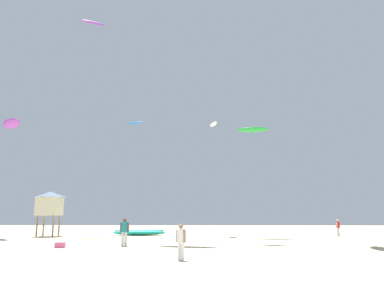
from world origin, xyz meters
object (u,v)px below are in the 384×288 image
Objects in this scene: kite_aloft_3 at (253,130)px; kite_aloft_1 at (213,124)px; kite_aloft_7 at (135,123)px; cooler_box at (60,245)px; person_foreground at (181,239)px; kite_aloft_6 at (93,23)px; person_left at (338,226)px; person_midground at (124,230)px; kite_aloft_4 at (11,124)px; kite_grounded_near at (139,232)px; lifeguard_tower at (50,203)px.

kite_aloft_1 is at bearing 137.55° from kite_aloft_3.
kite_aloft_3 is 1.04× the size of kite_aloft_7.
cooler_box is 0.19× the size of kite_aloft_3.
person_foreground is 33.31m from kite_aloft_6.
kite_aloft_1 is 0.83× the size of kite_aloft_6.
person_left is at bearing -6.17° from kite_aloft_6.
person_midground is 0.66× the size of kite_aloft_6.
kite_aloft_4 is (-22.80, -0.40, 0.62)m from kite_aloft_3.
kite_aloft_6 is at bearing 164.89° from kite_grounded_near.
kite_aloft_1 is (6.20, 13.36, 10.11)m from person_midground.
cooler_box is at bearing 108.52° from person_midground.
person_midground is at bearing 17.50° from cooler_box.
kite_aloft_4 is at bearing -164.99° from kite_grounded_near.
lifeguard_tower is 1.11× the size of kite_aloft_4.
lifeguard_tower is 20.40m from kite_aloft_3.
kite_aloft_7 is (-4.73, 28.92, 14.11)m from person_midground.
kite_aloft_4 is at bearing -140.50° from kite_aloft_6.
person_midground is at bearing -134.23° from kite_aloft_3.
lifeguard_tower is (-8.30, -1.69, 2.76)m from kite_grounded_near.
lifeguard_tower is at bearing -171.98° from kite_aloft_1.
cooler_box is 28.10m from kite_aloft_6.
lifeguard_tower is 13.89m from cooler_box.
kite_grounded_near is 13.10m from kite_aloft_1.
kite_aloft_1 is 0.61× the size of kite_aloft_4.
person_left reaches higher than kite_grounded_near.
person_foreground is at bearing -150.90° from person_midground.
lifeguard_tower is at bearing 45.88° from person_left.
lifeguard_tower is 21.99m from kite_aloft_7.
kite_aloft_4 is 21.48m from kite_aloft_7.
kite_aloft_4 is 1.37× the size of kite_aloft_6.
kite_aloft_3 is (9.80, 10.07, 8.78)m from person_midground.
kite_grounded_near is 1.38× the size of kite_aloft_4.
kite_aloft_7 is (-3.61, 16.07, 14.86)m from kite_grounded_near.
kite_aloft_7 reaches higher than kite_aloft_3.
kite_aloft_4 is (-30.65, -2.14, 9.53)m from person_left.
kite_aloft_3 is (19.21, -1.09, 6.76)m from lifeguard_tower.
lifeguard_tower is at bearing 176.74° from kite_aloft_3.
kite_aloft_4 is at bearing -178.99° from kite_aloft_3.
kite_aloft_6 is at bearing 39.50° from kite_aloft_4.
person_midground is 16.57m from kite_aloft_3.
person_foreground reaches higher than kite_grounded_near.
kite_grounded_near is 1.24× the size of lifeguard_tower.
kite_aloft_6 is at bearing 165.41° from kite_aloft_3.
person_left is 18.81m from kite_grounded_near.
kite_aloft_7 is (-1.04, 30.08, 14.99)m from cooler_box.
kite_aloft_6 reaches higher than person_left.
kite_grounded_near is at bearing 15.01° from kite_aloft_4.
kite_aloft_3 is 22.08m from kite_aloft_6.
kite_grounded_near is (-18.77, 1.05, -0.62)m from person_left.
kite_aloft_7 reaches higher than person_left.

